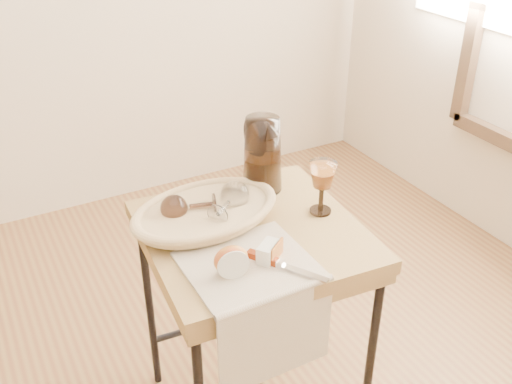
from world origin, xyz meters
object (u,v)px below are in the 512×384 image
wine_goblet (322,188)px  table_knife (283,265)px  goblet_lying_b (228,203)px  apple_half (231,260)px  side_table (253,329)px  pitcher (262,154)px  bread_basket (206,214)px  tea_towel (249,265)px  goblet_lying_a (191,206)px

wine_goblet → table_knife: wine_goblet is taller
goblet_lying_b → apple_half: size_ratio=1.60×
side_table → goblet_lying_b: size_ratio=5.34×
goblet_lying_b → pitcher: size_ratio=0.50×
bread_basket → pitcher: size_ratio=1.40×
tea_towel → goblet_lying_a: (-0.04, 0.24, 0.04)m
pitcher → wine_goblet: pitcher is taller
goblet_lying_a → pitcher: 0.27m
pitcher → apple_half: 0.42m
bread_basket → goblet_lying_b: 0.06m
tea_towel → wine_goblet: bearing=23.2°
tea_towel → pitcher: bearing=56.2°
goblet_lying_a → pitcher: pitcher is taller
bread_basket → table_knife: bearing=-82.0°
apple_half → tea_towel: bearing=21.5°
tea_towel → apple_half: (-0.05, -0.01, 0.04)m
side_table → goblet_lying_b: (-0.04, 0.07, 0.40)m
wine_goblet → apple_half: size_ratio=1.87×
side_table → pitcher: bearing=54.3°
wine_goblet → goblet_lying_a: bearing=159.9°
bread_basket → wine_goblet: size_ratio=2.40×
side_table → apple_half: apple_half is taller
side_table → pitcher: 0.50m
bread_basket → goblet_lying_a: goblet_lying_a is taller
goblet_lying_b → wine_goblet: size_ratio=0.86×
bread_basket → table_knife: size_ratio=1.78×
apple_half → pitcher: bearing=61.5°
goblet_lying_a → apple_half: size_ratio=1.44×
goblet_lying_a → wine_goblet: 0.35m
wine_goblet → table_knife: bearing=-141.7°
side_table → tea_towel: 0.38m
bread_basket → wine_goblet: (0.29, -0.10, 0.05)m
pitcher → apple_half: pitcher is taller
bread_basket → wine_goblet: 0.31m
tea_towel → table_knife: 0.08m
goblet_lying_b → apple_half: bearing=-153.2°
goblet_lying_a → bread_basket: bearing=169.7°
goblet_lying_a → pitcher: (0.25, 0.07, 0.06)m
wine_goblet → table_knife: size_ratio=0.74×
pitcher → goblet_lying_a: bearing=-169.4°
goblet_lying_b → bread_basket: bearing=119.1°
apple_half → table_knife: 0.13m
goblet_lying_b → table_knife: 0.26m
table_knife → wine_goblet: bearing=96.3°
side_table → bread_basket: bread_basket is taller
side_table → bread_basket: size_ratio=1.91×
goblet_lying_b → pitcher: bearing=-5.5°
tea_towel → apple_half: 0.07m
side_table → apple_half: (-0.13, -0.15, 0.39)m
goblet_lying_a → table_knife: 0.31m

